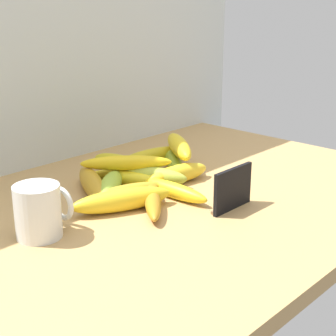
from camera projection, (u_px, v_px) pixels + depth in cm
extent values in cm
cube|color=tan|center=(175.00, 204.00, 110.00)|extent=(110.00, 76.00, 3.00)
cube|color=silver|center=(54.00, 29.00, 124.71)|extent=(130.00, 2.00, 70.00)
cube|color=black|center=(233.00, 189.00, 102.21)|extent=(11.00, 0.80, 8.40)
cube|color=olive|center=(229.00, 206.00, 103.96)|extent=(9.90, 1.20, 0.60)
cylinder|color=silver|center=(38.00, 211.00, 90.31)|extent=(7.98, 7.98, 9.39)
torus|color=silver|center=(62.00, 203.00, 93.78)|extent=(1.00, 6.26, 6.26)
ellipsoid|color=#A8B639|center=(148.00, 176.00, 115.83)|extent=(11.80, 17.93, 4.27)
ellipsoid|color=yellow|center=(122.00, 200.00, 102.04)|extent=(20.29, 11.96, 4.39)
ellipsoid|color=#B37A1D|center=(153.00, 200.00, 103.70)|extent=(16.02, 16.81, 3.23)
ellipsoid|color=#91AF28|center=(174.00, 162.00, 126.54)|extent=(14.62, 16.78, 3.51)
ellipsoid|color=yellow|center=(178.00, 174.00, 116.97)|extent=(16.37, 7.06, 4.18)
ellipsoid|color=gold|center=(154.00, 156.00, 130.08)|extent=(19.84, 7.86, 4.00)
ellipsoid|color=#9FC139|center=(110.00, 186.00, 109.50)|extent=(15.51, 13.55, 4.21)
ellipsoid|color=yellow|center=(128.00, 178.00, 115.55)|extent=(9.18, 17.24, 3.32)
ellipsoid|color=gold|center=(124.00, 194.00, 106.37)|extent=(19.28, 8.59, 3.58)
ellipsoid|color=#BD8A20|center=(92.00, 184.00, 110.91)|extent=(13.39, 19.84, 4.26)
ellipsoid|color=gold|center=(124.00, 165.00, 122.77)|extent=(5.48, 19.07, 4.39)
ellipsoid|color=yellow|center=(172.00, 190.00, 108.83)|extent=(3.69, 17.60, 3.29)
ellipsoid|color=yellow|center=(126.00, 163.00, 115.27)|extent=(16.95, 15.85, 3.29)
ellipsoid|color=yellow|center=(179.00, 146.00, 125.47)|extent=(14.82, 17.96, 4.15)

